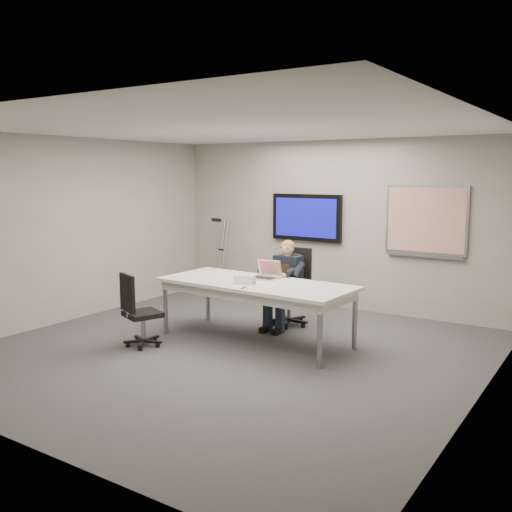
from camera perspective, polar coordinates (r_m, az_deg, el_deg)
The scene contains 16 objects.
floor at distance 7.39m, azimuth -2.60°, elevation -9.50°, with size 6.00×6.00×0.02m, color #3D3D40.
ceiling at distance 7.05m, azimuth -2.76°, elevation 12.71°, with size 6.00×6.00×0.02m, color silver.
wall_back at distance 9.66m, azimuth 7.82°, elevation 3.14°, with size 6.00×0.02×2.80m, color #ABA59B.
wall_front at distance 5.00m, azimuth -23.28°, elevation -2.25°, with size 6.00×0.02×2.80m, color #ABA59B.
wall_left at distance 9.16m, azimuth -18.08°, elevation 2.53°, with size 0.02×6.00×2.80m, color #ABA59B.
wall_right at distance 5.87m, azimuth 21.80°, elevation -0.70°, with size 0.02×6.00×2.80m, color #ABA59B.
conference_table at distance 7.64m, azimuth 0.00°, elevation -3.29°, with size 2.68×1.20×0.82m.
tv_display at distance 9.83m, azimuth 5.06°, elevation 3.86°, with size 1.30×0.09×0.80m.
whiteboard at distance 9.07m, azimuth 16.65°, elevation 3.36°, with size 1.25×0.08×1.10m.
office_chair_far at distance 8.56m, azimuth 3.50°, elevation -4.52°, with size 0.55×0.55×1.15m.
office_chair_near at distance 7.65m, azimuth -11.52°, elevation -6.65°, with size 0.60×0.60×0.98m.
seated_person at distance 8.31m, azimuth 2.64°, elevation -3.77°, with size 0.40×0.68×1.29m.
crutch at distance 10.65m, azimuth -3.41°, elevation 0.08°, with size 0.20×0.42×1.47m, color #A4A7AC, non-canonical shape.
laptop at distance 7.86m, azimuth 1.03°, elevation -1.80°, with size 0.37×0.35×0.25m.
name_tent at distance 7.45m, azimuth -1.16°, elevation -2.43°, with size 0.27×0.08×0.11m, color silver, non-canonical shape.
pen at distance 7.22m, azimuth -1.21°, elevation -3.16°, with size 0.01×0.01×0.15m, color black.
Camera 1 is at (4.13, -5.69, 2.26)m, focal length 40.00 mm.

